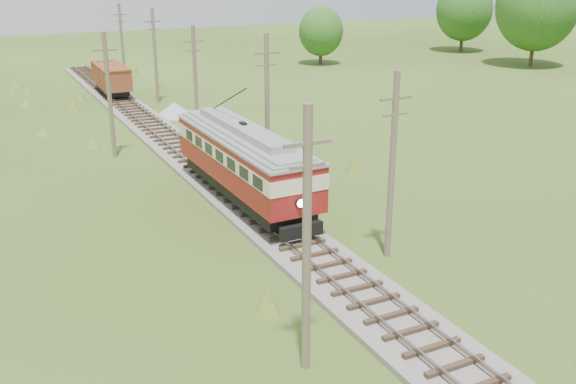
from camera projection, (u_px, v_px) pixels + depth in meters
railbed_main at (204, 169)px, 41.89m from camera, size 3.60×96.00×0.57m
streetcar at (244, 157)px, 35.26m from camera, size 3.25×13.52×6.16m
gondola at (111, 77)px, 64.60m from camera, size 2.83×8.17×2.69m
gravel_pile at (176, 110)px, 56.90m from camera, size 3.51×3.72×1.28m
utility_pole_r_2 at (392, 165)px, 28.37m from camera, size 1.60×0.30×8.60m
utility_pole_r_3 at (267, 106)px, 39.22m from camera, size 1.60×0.30×9.00m
utility_pole_r_4 at (195, 79)px, 50.19m from camera, size 1.60×0.30×8.40m
utility_pole_r_5 at (155, 55)px, 61.23m from camera, size 1.60×0.30×8.90m
utility_pole_r_6 at (122, 42)px, 72.13m from camera, size 1.60×0.30×8.70m
utility_pole_l_a at (307, 241)px, 20.10m from camera, size 1.60×0.30×9.00m
utility_pole_l_b at (109, 95)px, 43.63m from camera, size 1.60×0.30×8.60m
tree_right_4 at (538, 6)px, 82.29m from camera, size 10.50×10.50×13.53m
tree_right_5 at (464, 10)px, 97.14m from camera, size 8.40×8.40×10.82m
tree_mid_b at (321, 31)px, 85.14m from camera, size 5.88×5.88×7.57m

